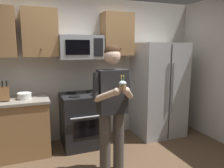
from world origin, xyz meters
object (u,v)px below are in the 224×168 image
Objects in this scene: person at (112,103)px; microwave at (81,47)px; knife_block at (3,94)px; refrigerator at (159,90)px; bowl_large_white at (24,96)px; cupcake at (122,85)px; oven_range at (84,120)px.

microwave is at bearing 97.50° from person.
knife_block is at bearing 144.84° from person.
microwave is at bearing 173.97° from refrigerator.
refrigerator reaches higher than knife_block.
refrigerator is 2.44m from bowl_large_white.
microwave is at bearing 95.81° from cupcake.
cupcake is at bearing -84.19° from microwave.
refrigerator is 2.74m from knife_block.
knife_block is 0.18× the size of person.
microwave reaches higher than cupcake.
microwave is (0.00, 0.12, 1.26)m from oven_range.
cupcake is (0.15, -1.33, 0.83)m from oven_range.
refrigerator is 8.33× the size of bowl_large_white.
microwave is 1.52m from cupcake.
person reaches higher than knife_block.
bowl_large_white is (-0.94, -0.13, -0.75)m from microwave.
microwave is 4.26× the size of cupcake.
knife_block is 1.69m from person.
knife_block is (-1.23, -0.15, -0.69)m from microwave.
microwave is at bearing 6.87° from knife_block.
person is 0.44m from cupcake.
microwave is 0.42× the size of person.
knife_block reaches higher than bowl_large_white.
person is (0.15, -1.12, -0.72)m from microwave.
bowl_large_white reaches higher than oven_range.
refrigerator is at bearing -6.03° from microwave.
bowl_large_white is at bearing 129.50° from cupcake.
refrigerator is at bearing 35.46° from person.
refrigerator is 1.02× the size of person.
oven_range is 1.36m from knife_block.
microwave is 2.31× the size of knife_block.
bowl_large_white is at bearing 3.88° from knife_block.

